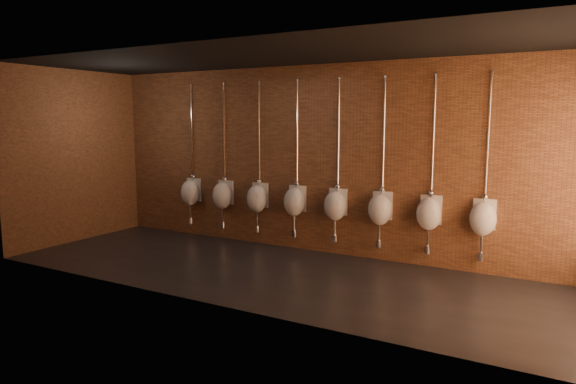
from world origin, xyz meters
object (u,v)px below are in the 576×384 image
urinal_1 (222,195)px  urinal_3 (295,201)px  urinal_2 (257,198)px  urinal_6 (429,213)px  urinal_5 (380,208)px  urinal_7 (483,217)px  urinal_4 (335,204)px  urinal_0 (190,192)px

urinal_1 → urinal_3: 1.56m
urinal_1 → urinal_3: same height
urinal_2 → urinal_6: size_ratio=1.00×
urinal_2 → urinal_5: same height
urinal_6 → urinal_1: bearing=180.0°
urinal_1 → urinal_7: size_ratio=1.00×
urinal_3 → urinal_7: 3.11m
urinal_3 → urinal_4: 0.78m
urinal_1 → urinal_5: (3.11, 0.00, 0.00)m
urinal_2 → urinal_4: bearing=0.0°
urinal_2 → urinal_4: size_ratio=1.00×
urinal_1 → urinal_2: same height
urinal_2 → urinal_4: (1.56, 0.00, 0.00)m
urinal_1 → urinal_0: bearing=180.0°
urinal_0 → urinal_5: same height
urinal_0 → urinal_6: size_ratio=1.00×
urinal_1 → urinal_4: same height
urinal_0 → urinal_7: size_ratio=1.00×
urinal_3 → urinal_7: bearing=0.0°
urinal_3 → urinal_6: same height
urinal_0 → urinal_4: same height
urinal_2 → urinal_4: 1.56m
urinal_2 → urinal_5: size_ratio=1.00×
urinal_3 → urinal_1: bearing=180.0°
urinal_2 → urinal_3: size_ratio=1.00×
urinal_3 → urinal_5: size_ratio=1.00×
urinal_6 → urinal_3: bearing=180.0°
urinal_3 → urinal_2: bearing=180.0°
urinal_2 → urinal_7: size_ratio=1.00×
urinal_4 → urinal_6: size_ratio=1.00×
urinal_3 → urinal_7: (3.11, 0.00, 0.00)m
urinal_1 → urinal_6: bearing=0.0°
urinal_1 → urinal_2: 0.78m
urinal_6 → urinal_7: (0.78, 0.00, 0.00)m
urinal_0 → urinal_5: size_ratio=1.00×
urinal_4 → urinal_5: size_ratio=1.00×
urinal_0 → urinal_3: bearing=0.0°
urinal_3 → urinal_4: bearing=0.0°
urinal_2 → urinal_5: 2.34m
urinal_7 → urinal_6: bearing=180.0°
urinal_0 → urinal_6: 4.67m
urinal_3 → urinal_5: bearing=0.0°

